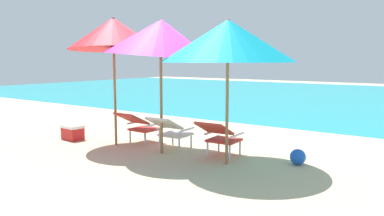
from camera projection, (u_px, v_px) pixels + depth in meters
The scene contains 10 objects.
ground_plane at pixel (263, 122), 10.48m from camera, with size 40.00×40.00×0.00m, color #CCB78E.
ocean_band at pixel (343, 97), 17.33m from camera, with size 40.00×18.00×0.01m, color teal.
lounge_chair_left at pixel (139, 124), 7.78m from camera, with size 0.57×0.89×0.68m.
lounge_chair_center at pixel (171, 130), 7.21m from camera, with size 0.59×0.91×0.68m.
lounge_chair_right at pixel (220, 135), 6.69m from camera, with size 0.58×0.90×0.68m.
beach_umbrella_left at pixel (113, 34), 7.43m from camera, with size 2.48×2.47×2.58m.
beach_umbrella_center at pixel (161, 38), 6.78m from camera, with size 2.61×2.59×2.49m.
beach_umbrella_right at pixel (228, 41), 6.06m from camera, with size 2.17×2.17×2.35m.
beach_ball at pixel (298, 157), 6.26m from camera, with size 0.26×0.26×0.26m, color blue.
cooler_box at pixel (73, 132), 8.21m from camera, with size 0.50×0.36×0.32m.
Camera 1 is at (4.41, -5.56, 1.72)m, focal length 35.76 mm.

